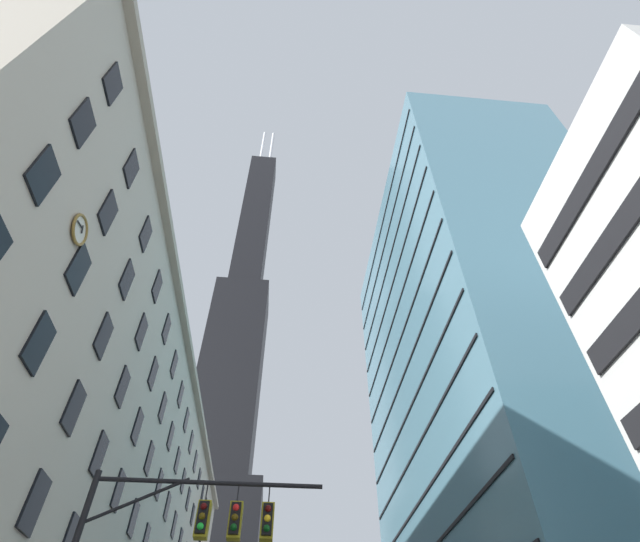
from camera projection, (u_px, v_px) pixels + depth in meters
name	position (u px, v px, depth m)	size (l,w,h in m)	color
station_building	(85.00, 521.00, 39.72)	(13.13, 75.59, 29.62)	beige
dark_skyscraper	(224.00, 420.00, 116.55)	(22.40, 22.40, 204.08)	black
glass_office_midrise	(486.00, 383.00, 48.45)	(17.33, 35.73, 55.58)	teal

